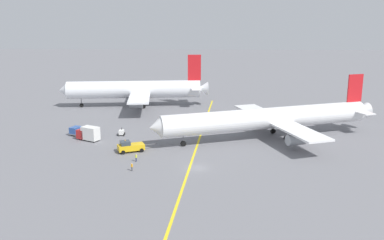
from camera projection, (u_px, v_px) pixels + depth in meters
The scene contains 10 objects.
ground_plane at pixel (197, 168), 86.82m from camera, with size 600.00×600.00×0.00m, color slate.
taxiway_stripe at pixel (195, 152), 96.55m from camera, with size 0.50×120.00×0.01m, color yellow.
airliner_at_gate_left at pixel (135, 90), 143.44m from camera, with size 49.79×40.63×17.24m.
airliner_being_pushed at pixel (269, 119), 106.55m from camera, with size 57.83×38.51×15.09m.
pushback_tug at pixel (130, 146), 96.79m from camera, with size 8.90×4.83×2.92m.
gse_catering_truck_tall at pixel (88, 133), 105.49m from camera, with size 6.29×4.81×3.50m.
gse_gpu_cart_small at pixel (122, 132), 110.06m from camera, with size 1.68×2.16×1.90m.
gse_container_dolly_flat at pixel (76, 131), 110.27m from camera, with size 3.27×3.80×2.15m.
ground_crew_marshaller_foreground at pixel (136, 157), 90.40m from camera, with size 0.36×0.36×1.72m.
ground_crew_ramp_agent_by_cones at pixel (132, 167), 84.95m from camera, with size 0.36×0.36×1.69m.
Camera 1 is at (1.87, -81.92, 30.32)m, focal length 40.09 mm.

